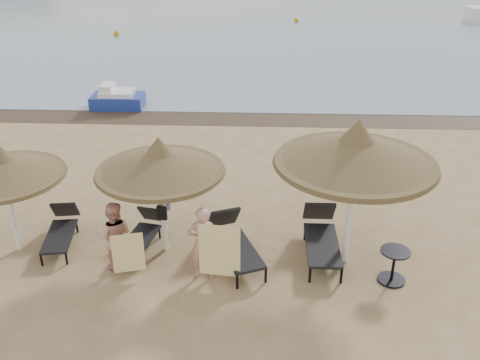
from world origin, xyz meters
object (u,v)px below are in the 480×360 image
object	(u,v)px
lounger_near_left	(143,232)
lounger_near_right	(233,240)
palapa_left	(2,167)
lounger_far_left	(61,228)
pedal_boat	(117,99)
person_left	(114,231)
person_right	(203,238)
lounger_far_right	(321,235)
side_table	(393,267)
palapa_right	(356,151)
palapa_center	(160,162)

from	to	relation	value
lounger_near_left	lounger_near_right	xyz separation A→B (m)	(2.06, -0.36, 0.08)
palapa_left	lounger_far_left	distance (m)	1.92
lounger_near_right	pedal_boat	distance (m)	11.14
palapa_left	lounger_near_left	xyz separation A→B (m)	(2.74, 0.29, -1.69)
person_left	person_right	bearing A→B (deg)	168.64
lounger_near_right	lounger_far_right	size ratio (longest dim) A/B	1.01
palapa_left	lounger_far_right	size ratio (longest dim) A/B	1.22
side_table	person_right	size ratio (longest dim) A/B	0.38
palapa_right	pedal_boat	distance (m)	12.66
side_table	pedal_boat	size ratio (longest dim) A/B	0.36
lounger_near_right	lounger_far_right	distance (m)	1.93
palapa_left	lounger_near_right	world-z (taller)	palapa_left
lounger_far_left	lounger_near_right	world-z (taller)	lounger_near_right
lounger_far_left	pedal_boat	size ratio (longest dim) A/B	0.90
lounger_near_right	palapa_left	bearing A→B (deg)	156.89
lounger_near_left	pedal_boat	xyz separation A→B (m)	(-2.99, 9.56, 0.01)
lounger_near_right	person_left	distance (m)	2.53
side_table	palapa_center	bearing A→B (deg)	169.03
palapa_right	pedal_boat	bearing A→B (deg)	126.82
person_right	side_table	bearing A→B (deg)	177.30
lounger_near_left	side_table	distance (m)	5.44
lounger_near_left	pedal_boat	bearing A→B (deg)	119.12
side_table	person_right	distance (m)	3.89
palapa_left	palapa_center	xyz separation A→B (m)	(3.27, 0.13, 0.13)
lounger_far_left	lounger_near_left	bearing A→B (deg)	-10.06
palapa_left	lounger_far_right	bearing A→B (deg)	1.81
palapa_right	side_table	xyz separation A→B (m)	(0.86, -0.68, -2.23)
lounger_far_left	lounger_near_left	xyz separation A→B (m)	(1.87, -0.06, -0.01)
lounger_far_left	person_right	distance (m)	3.61
lounger_far_right	side_table	bearing A→B (deg)	-36.50
side_table	palapa_right	bearing A→B (deg)	141.67
lounger_far_left	person_left	bearing A→B (deg)	-40.49
person_right	palapa_right	bearing A→B (deg)	-169.83
person_left	pedal_boat	world-z (taller)	person_left
lounger_far_left	lounger_near_right	size ratio (longest dim) A/B	0.84
lounger_far_right	lounger_near_right	bearing A→B (deg)	-171.63
lounger_near_left	palapa_center	bearing A→B (deg)	-4.98
person_right	palapa_center	bearing A→B (deg)	-48.18
palapa_right	lounger_far_left	world-z (taller)	palapa_right
lounger_far_left	lounger_near_left	size ratio (longest dim) A/B	1.03
lounger_far_left	side_table	xyz separation A→B (m)	(7.21, -1.15, -0.01)
palapa_center	lounger_near_right	size ratio (longest dim) A/B	1.28
palapa_left	lounger_near_left	size ratio (longest dim) A/B	1.48
lounger_near_left	person_left	world-z (taller)	person_left
side_table	pedal_boat	world-z (taller)	pedal_boat
palapa_center	palapa_right	bearing A→B (deg)	-3.66
pedal_boat	palapa_center	bearing A→B (deg)	-71.17
person_left	lounger_near_left	bearing A→B (deg)	-116.55
lounger_near_left	person_right	bearing A→B (deg)	-25.14
palapa_right	lounger_far_right	world-z (taller)	palapa_right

